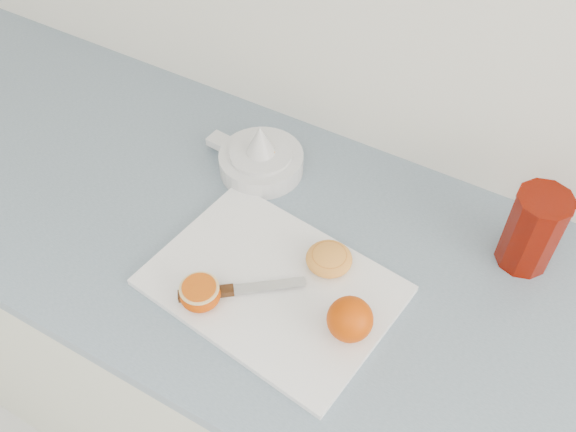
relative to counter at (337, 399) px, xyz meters
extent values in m
cube|color=silver|center=(0.00, 0.00, -0.02)|extent=(2.32, 0.60, 0.86)
cube|color=#8B9CAE|center=(0.00, 0.00, 0.43)|extent=(2.38, 0.64, 0.03)
cube|color=white|center=(-0.10, -0.08, 0.45)|extent=(0.41, 0.32, 0.01)
sphere|color=#D25500|center=(0.04, -0.10, 0.49)|extent=(0.07, 0.07, 0.07)
ellipsoid|color=#D25500|center=(-0.18, -0.17, 0.47)|extent=(0.06, 0.06, 0.03)
cylinder|color=#F3D589|center=(-0.18, -0.17, 0.49)|extent=(0.06, 0.06, 0.00)
cylinder|color=#DB3400|center=(-0.18, -0.17, 0.49)|extent=(0.05, 0.05, 0.00)
ellipsoid|color=orange|center=(-0.04, -0.01, 0.47)|extent=(0.08, 0.08, 0.03)
cylinder|color=orange|center=(-0.04, -0.01, 0.48)|extent=(0.06, 0.06, 0.00)
cube|color=#452510|center=(-0.18, -0.15, 0.46)|extent=(0.08, 0.07, 0.01)
cube|color=#B7B7BC|center=(-0.10, -0.09, 0.46)|extent=(0.10, 0.08, 0.00)
cylinder|color=#B7B7BC|center=(-0.18, -0.15, 0.46)|extent=(0.01, 0.01, 0.01)
cylinder|color=white|center=(-0.26, 0.14, 0.46)|extent=(0.16, 0.16, 0.04)
cylinder|color=white|center=(-0.26, 0.14, 0.49)|extent=(0.12, 0.12, 0.01)
cone|color=white|center=(-0.26, 0.14, 0.52)|extent=(0.05, 0.05, 0.06)
cube|color=white|center=(-0.35, 0.15, 0.46)|extent=(0.05, 0.04, 0.02)
ellipsoid|color=orange|center=(-0.25, 0.13, 0.49)|extent=(0.01, 0.01, 0.00)
ellipsoid|color=orange|center=(-0.27, 0.15, 0.49)|extent=(0.01, 0.01, 0.00)
ellipsoid|color=orange|center=(-0.26, 0.12, 0.49)|extent=(0.01, 0.01, 0.00)
ellipsoid|color=orange|center=(-0.24, 0.15, 0.49)|extent=(0.01, 0.01, 0.00)
cylinder|color=#6D0B00|center=(0.22, 0.18, 0.51)|extent=(0.09, 0.09, 0.14)
cylinder|color=orange|center=(0.22, 0.18, 0.46)|extent=(0.07, 0.07, 0.02)
cylinder|color=#6D0B00|center=(0.22, 0.18, 0.59)|extent=(0.09, 0.09, 0.00)
camera|label=1|loc=(0.21, -0.58, 1.29)|focal=40.00mm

